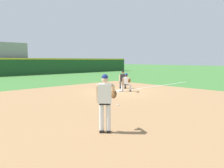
{
  "coord_description": "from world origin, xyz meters",
  "views": [
    {
      "loc": [
        -11.36,
        -11.01,
        2.29
      ],
      "look_at": [
        -4.8,
        -4.22,
        1.25
      ],
      "focal_mm": 35.0,
      "sensor_mm": 36.0,
      "label": 1
    }
  ],
  "objects_px": {
    "baseball": "(118,105)",
    "first_baseman": "(127,81)",
    "pitcher": "(106,100)",
    "umpire": "(123,79)",
    "first_base_bag": "(119,91)"
  },
  "relations": [
    {
      "from": "baseball",
      "to": "first_baseman",
      "type": "xyz_separation_m",
      "value": [
        4.06,
        3.09,
        0.69
      ]
    },
    {
      "from": "pitcher",
      "to": "umpire",
      "type": "height_order",
      "value": "pitcher"
    },
    {
      "from": "first_baseman",
      "to": "umpire",
      "type": "distance_m",
      "value": 1.69
    },
    {
      "from": "pitcher",
      "to": "first_base_bag",
      "type": "bearing_deg",
      "value": 41.43
    },
    {
      "from": "first_base_bag",
      "to": "pitcher",
      "type": "bearing_deg",
      "value": -138.57
    },
    {
      "from": "baseball",
      "to": "umpire",
      "type": "distance_m",
      "value": 6.79
    },
    {
      "from": "first_baseman",
      "to": "baseball",
      "type": "bearing_deg",
      "value": -142.68
    },
    {
      "from": "pitcher",
      "to": "first_baseman",
      "type": "bearing_deg",
      "value": 38.09
    },
    {
      "from": "first_base_bag",
      "to": "umpire",
      "type": "bearing_deg",
      "value": 34.42
    },
    {
      "from": "pitcher",
      "to": "umpire",
      "type": "bearing_deg",
      "value": 40.27
    },
    {
      "from": "baseball",
      "to": "umpire",
      "type": "xyz_separation_m",
      "value": [
        5.09,
        4.43,
        0.76
      ]
    },
    {
      "from": "first_base_bag",
      "to": "first_baseman",
      "type": "distance_m",
      "value": 0.88
    },
    {
      "from": "umpire",
      "to": "pitcher",
      "type": "bearing_deg",
      "value": -139.73
    },
    {
      "from": "first_base_bag",
      "to": "baseball",
      "type": "relative_size",
      "value": 5.14
    },
    {
      "from": "baseball",
      "to": "first_baseman",
      "type": "distance_m",
      "value": 5.15
    }
  ]
}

